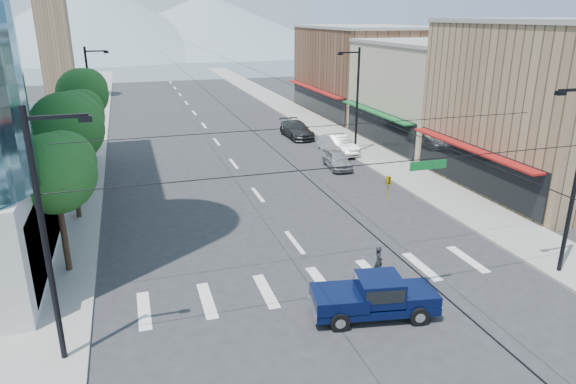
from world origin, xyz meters
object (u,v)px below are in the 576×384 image
(parked_car_near, at_px, (337,159))
(pedestrian, at_px, (379,262))
(pickup_truck, at_px, (374,296))
(parked_car_far, at_px, (297,130))
(parked_car_mid, at_px, (338,145))

(parked_car_near, bearing_deg, pedestrian, -100.98)
(pickup_truck, xyz_separation_m, parked_car_near, (6.78, 20.05, -0.20))
(pickup_truck, distance_m, parked_car_near, 21.17)
(parked_car_near, distance_m, parked_car_far, 11.11)
(parked_car_near, height_order, parked_car_far, parked_car_far)
(parked_car_mid, bearing_deg, pedestrian, -113.92)
(parked_car_mid, height_order, parked_car_far, parked_car_mid)
(pickup_truck, xyz_separation_m, parked_car_mid, (8.57, 24.10, -0.08))
(parked_car_mid, bearing_deg, parked_car_far, 95.95)
(parked_car_near, relative_size, parked_car_mid, 0.83)
(parked_car_far, bearing_deg, pickup_truck, -104.36)
(pickup_truck, distance_m, parked_car_far, 31.96)
(parked_car_near, bearing_deg, parked_car_mid, 71.76)
(parked_car_mid, xyz_separation_m, parked_car_far, (-1.49, 7.06, -0.02))
(pickup_truck, bearing_deg, parked_car_near, 81.43)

